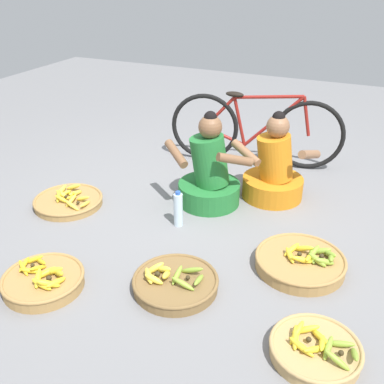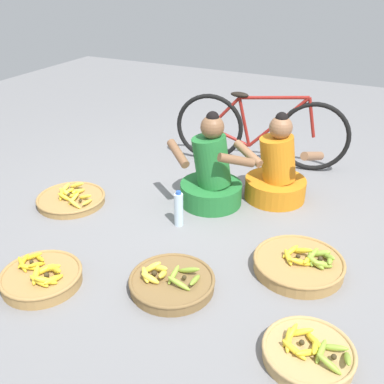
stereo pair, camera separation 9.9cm
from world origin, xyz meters
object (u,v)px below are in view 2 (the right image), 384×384
(vendor_woman_front, at_px, (211,175))
(banana_basket_mid_left, at_px, (309,353))
(banana_basket_mid_right, at_px, (299,264))
(vendor_woman_behind, at_px, (277,172))
(banana_basket_front_right, at_px, (71,199))
(bicycle_leaning, at_px, (260,130))
(banana_basket_near_vendor, at_px, (42,277))
(banana_basket_front_left, at_px, (172,282))
(water_bottle, at_px, (179,209))

(vendor_woman_front, bearing_deg, banana_basket_mid_left, -49.21)
(banana_basket_mid_right, bearing_deg, vendor_woman_behind, 115.82)
(banana_basket_front_right, bearing_deg, bicycle_leaning, 51.86)
(vendor_woman_front, xyz_separation_m, banana_basket_near_vendor, (-0.53, -1.46, -0.20))
(banana_basket_near_vendor, distance_m, banana_basket_front_right, 1.07)
(banana_basket_near_vendor, xyz_separation_m, banana_basket_front_left, (0.77, 0.33, -0.01))
(vendor_woman_front, relative_size, vendor_woman_behind, 1.04)
(banana_basket_mid_left, xyz_separation_m, water_bottle, (-1.22, 0.89, 0.09))
(banana_basket_mid_right, distance_m, banana_basket_front_right, 1.97)
(bicycle_leaning, bearing_deg, banana_basket_mid_left, -65.30)
(banana_basket_near_vendor, bearing_deg, vendor_woman_behind, 60.87)
(banana_basket_mid_right, distance_m, water_bottle, 1.00)
(vendor_woman_behind, relative_size, banana_basket_near_vendor, 1.49)
(banana_basket_near_vendor, height_order, banana_basket_front_right, banana_basket_near_vendor)
(vendor_woman_front, relative_size, water_bottle, 2.72)
(vendor_woman_behind, xyz_separation_m, water_bottle, (-0.54, -0.76, -0.10))
(banana_basket_front_right, relative_size, water_bottle, 1.95)
(vendor_woman_front, xyz_separation_m, banana_basket_front_left, (0.23, -1.13, -0.21))
(banana_basket_front_left, relative_size, water_bottle, 1.85)
(vendor_woman_front, xyz_separation_m, vendor_woman_behind, (0.46, 0.32, -0.01))
(banana_basket_near_vendor, height_order, banana_basket_mid_left, banana_basket_near_vendor)
(vendor_woman_front, bearing_deg, banana_basket_front_left, -78.30)
(vendor_woman_behind, xyz_separation_m, banana_basket_mid_left, (0.68, -1.65, -0.20))
(vendor_woman_front, height_order, water_bottle, vendor_woman_front)
(bicycle_leaning, relative_size, banana_basket_front_left, 3.08)
(vendor_woman_front, relative_size, banana_basket_mid_left, 1.66)
(water_bottle, bearing_deg, banana_basket_front_right, -174.77)
(banana_basket_mid_left, bearing_deg, banana_basket_front_left, 168.04)
(banana_basket_mid_left, bearing_deg, bicycle_leaning, 114.70)
(bicycle_leaning, bearing_deg, water_bottle, -97.17)
(vendor_woman_behind, bearing_deg, bicycle_leaning, 120.35)
(bicycle_leaning, xyz_separation_m, water_bottle, (-0.17, -1.39, -0.22))
(bicycle_leaning, relative_size, water_bottle, 5.70)
(banana_basket_near_vendor, xyz_separation_m, banana_basket_mid_right, (1.44, 0.86, 0.00))
(banana_basket_mid_right, relative_size, banana_basket_front_right, 1.05)
(bicycle_leaning, height_order, banana_basket_near_vendor, bicycle_leaning)
(water_bottle, bearing_deg, banana_basket_front_left, -65.87)
(vendor_woman_behind, distance_m, bicycle_leaning, 0.73)
(banana_basket_mid_right, bearing_deg, banana_basket_near_vendor, -149.22)
(vendor_woman_behind, distance_m, banana_basket_mid_left, 1.79)
(banana_basket_front_left, bearing_deg, banana_basket_mid_right, 38.08)
(banana_basket_mid_left, height_order, banana_basket_front_left, banana_basket_mid_left)
(vendor_woman_front, bearing_deg, vendor_woman_behind, 34.90)
(vendor_woman_behind, distance_m, water_bottle, 0.94)
(banana_basket_mid_right, bearing_deg, banana_basket_front_right, 177.86)
(banana_basket_mid_right, relative_size, water_bottle, 2.05)
(banana_basket_mid_left, xyz_separation_m, banana_basket_front_left, (-0.91, 0.19, -0.00))
(banana_basket_front_right, height_order, banana_basket_front_left, banana_basket_front_left)
(vendor_woman_behind, xyz_separation_m, banana_basket_near_vendor, (-0.99, -1.78, -0.19))
(vendor_woman_front, height_order, banana_basket_mid_left, vendor_woman_front)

